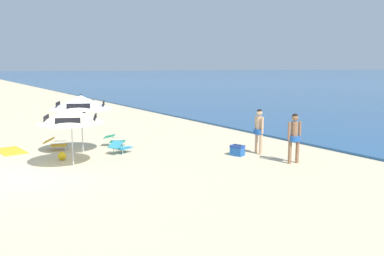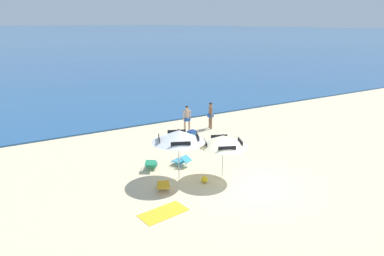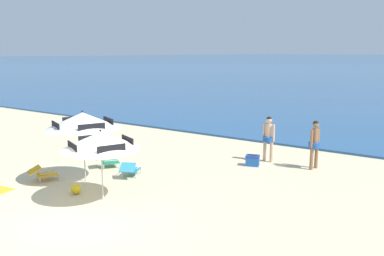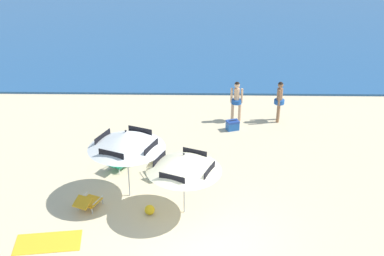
# 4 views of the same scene
# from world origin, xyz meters

# --- Properties ---
(ground_plane) EXTENTS (800.00, 800.00, 0.00)m
(ground_plane) POSITION_xyz_m (0.00, 0.00, 0.00)
(ground_plane) COLOR beige
(beach_umbrella_striped_main) EXTENTS (3.05, 3.05, 2.34)m
(beach_umbrella_striped_main) POSITION_xyz_m (-2.35, 2.10, 2.01)
(beach_umbrella_striped_main) COLOR silver
(beach_umbrella_striped_main) RESTS_ON ground
(beach_umbrella_striped_second) EXTENTS (3.09, 3.09, 2.05)m
(beach_umbrella_striped_second) POSITION_xyz_m (-0.57, 1.23, 1.74)
(beach_umbrella_striped_second) COLOR silver
(beach_umbrella_striped_second) RESTS_ON ground
(lounge_chair_under_umbrella) EXTENTS (0.83, 1.01, 0.52)m
(lounge_chair_under_umbrella) POSITION_xyz_m (-3.52, 1.33, 0.27)
(lounge_chair_under_umbrella) COLOR gold
(lounge_chair_under_umbrella) RESTS_ON ground
(lounge_chair_beside_umbrella) EXTENTS (0.86, 1.03, 0.52)m
(lounge_chair_beside_umbrella) POSITION_xyz_m (-1.52, 3.33, 0.27)
(lounge_chair_beside_umbrella) COLOR teal
(lounge_chair_beside_umbrella) RESTS_ON ground
(lounge_chair_facing_sea) EXTENTS (0.90, 0.99, 0.49)m
(lounge_chair_facing_sea) POSITION_xyz_m (-3.00, 3.67, 0.28)
(lounge_chair_facing_sea) COLOR #1E7F56
(lounge_chair_facing_sea) RESTS_ON ground
(person_standing_near_shore) EXTENTS (0.43, 0.51, 1.76)m
(person_standing_near_shore) POSITION_xyz_m (3.21, 7.88, 1.02)
(person_standing_near_shore) COLOR #8C6042
(person_standing_near_shore) RESTS_ON ground
(person_standing_beside) EXTENTS (0.52, 0.43, 1.76)m
(person_standing_beside) POSITION_xyz_m (1.41, 7.88, 1.02)
(person_standing_beside) COLOR #D8A87F
(person_standing_beside) RESTS_ON ground
(cooler_box) EXTENTS (0.58, 0.50, 0.43)m
(cooler_box) POSITION_xyz_m (1.22, 6.98, 0.20)
(cooler_box) COLOR #1E56A8
(cooler_box) RESTS_ON ground
(beach_ball) EXTENTS (0.31, 0.31, 0.31)m
(beach_ball) POSITION_xyz_m (-1.61, 1.11, 0.15)
(beach_ball) COLOR yellow
(beach_ball) RESTS_ON ground
(beach_towel) EXTENTS (1.91, 1.15, 0.01)m
(beach_towel) POSITION_xyz_m (-4.30, -0.26, 0.01)
(beach_towel) COLOR gold
(beach_towel) RESTS_ON ground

